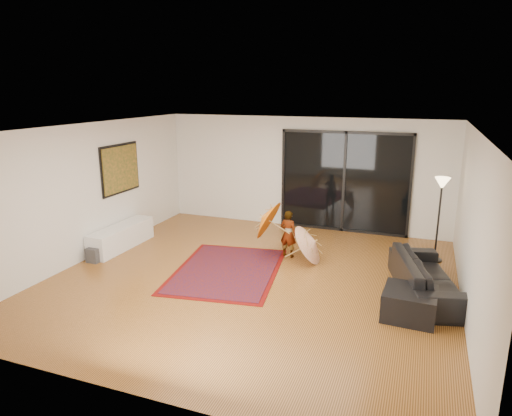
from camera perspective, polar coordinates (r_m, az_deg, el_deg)
The scene contains 17 objects.
floor at distance 8.38m, azimuth -0.46°, elevation -8.82°, with size 7.00×7.00×0.00m, color #AF6B30.
ceiling at distance 7.71m, azimuth -0.50°, elevation 9.91°, with size 7.00×7.00×0.00m, color white.
wall_back at distance 11.20m, azimuth 5.97°, elevation 4.37°, with size 7.00×7.00×0.00m, color silver.
wall_front at distance 5.00m, azimuth -15.17°, elevation -9.33°, with size 7.00×7.00×0.00m, color silver.
wall_left at distance 9.72m, azimuth -20.13°, elevation 1.96°, with size 7.00×7.00×0.00m, color silver.
wall_right at distance 7.48m, azimuth 25.45°, elevation -2.23°, with size 7.00×7.00×0.00m, color silver.
sliding_door at distance 10.99m, azimuth 10.96°, elevation 3.19°, with size 3.06×0.07×2.40m.
painting at distance 10.41m, azimuth -16.58°, elevation 4.73°, with size 0.04×1.28×1.08m.
media_console at distance 10.28m, azimuth -16.46°, elevation -3.46°, with size 0.44×1.77×0.49m, color white.
speaker at distance 9.66m, azimuth -19.54°, elevation -5.51°, with size 0.25×0.25×0.29m, color #424244.
persian_rug at distance 8.73m, azimuth -3.63°, elevation -7.78°, with size 2.26×2.89×0.02m.
sofa at distance 8.18m, azimuth 20.57°, elevation -8.01°, with size 2.18×0.85×0.64m, color black.
ottoman at distance 7.36m, azimuth 18.64°, elevation -11.27°, with size 0.76×0.76×0.43m, color black.
floor_lamp at distance 9.52m, azimuth 22.12°, elevation 1.44°, with size 0.29×0.29×1.70m.
child at distance 9.30m, azimuth 4.05°, elevation -3.23°, with size 0.35×0.23×0.97m, color #999999.
parasol_orange at distance 9.34m, azimuth 0.76°, elevation -1.51°, with size 0.55×0.86×0.88m.
parasol_white at distance 9.01m, azimuth 7.45°, elevation -3.79°, with size 0.63×0.84×0.93m.
Camera 1 is at (2.75, -7.17, 3.35)m, focal length 32.00 mm.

